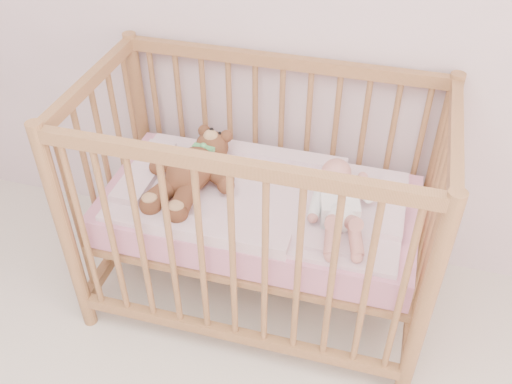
% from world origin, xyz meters
% --- Properties ---
extents(crib, '(1.36, 0.76, 1.00)m').
position_xyz_m(crib, '(-0.06, 1.60, 0.50)').
color(crib, '#A37145').
rests_on(crib, floor).
extents(mattress, '(1.22, 0.62, 0.13)m').
position_xyz_m(mattress, '(-0.06, 1.60, 0.49)').
color(mattress, pink).
rests_on(mattress, crib).
extents(blanket, '(1.10, 0.58, 0.06)m').
position_xyz_m(blanket, '(-0.06, 1.60, 0.56)').
color(blanket, pink).
rests_on(blanket, mattress).
extents(baby, '(0.37, 0.57, 0.13)m').
position_xyz_m(baby, '(0.25, 1.58, 0.64)').
color(baby, white).
rests_on(baby, blanket).
extents(teddy_bear, '(0.45, 0.58, 0.15)m').
position_xyz_m(teddy_bear, '(-0.33, 1.58, 0.65)').
color(teddy_bear, brown).
rests_on(teddy_bear, blanket).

